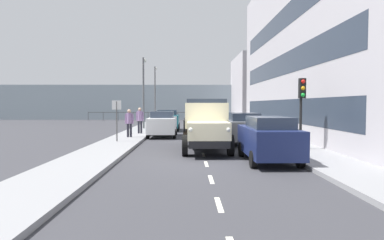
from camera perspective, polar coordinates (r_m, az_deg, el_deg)
ground_plane at (r=24.08m, az=0.88°, el=-2.51°), size 80.00×80.00×0.00m
sidewalk_left at (r=24.60m, az=11.33°, el=-2.28°), size 2.28×42.33×0.15m
sidewalk_right at (r=24.36m, az=-9.67°, el=-2.31°), size 2.28×42.33×0.15m
road_centreline_markings at (r=22.27m, az=1.01°, el=-2.92°), size 0.12×36.65×0.01m
building_terrace at (r=25.25m, az=24.83°, el=11.70°), size 8.82×25.74×12.50m
building_far_block at (r=44.65m, az=13.16°, el=5.18°), size 8.81×10.40×8.36m
sea_horizon at (r=48.14m, az=0.07°, el=3.06°), size 80.00×0.80×5.00m
seawall_railing at (r=44.56m, az=0.14°, el=1.05°), size 28.08×0.08×1.20m
truck_vintage_cream at (r=15.32m, az=2.44°, el=-1.06°), size 2.17×5.64×2.43m
car_navy_kerbside_near at (r=12.90m, az=12.96°, el=-3.10°), size 1.81×4.01×1.72m
car_grey_kerbside_1 at (r=18.59m, az=8.70°, el=-1.31°), size 1.89×4.02×1.72m
car_white_oppositeside_0 at (r=22.41m, az=-5.07°, el=-0.61°), size 1.87×3.97×1.72m
car_teal_oppositeside_1 at (r=27.78m, az=-4.23°, el=0.02°), size 1.97×3.94×1.72m
pedestrian_couple_a at (r=20.98m, az=-10.71°, el=-0.12°), size 0.53×0.34×1.73m
pedestrian_couple_b at (r=23.56m, az=-8.93°, el=0.32°), size 0.53×0.34×1.81m
traffic_light_near at (r=15.74m, az=18.32°, el=3.62°), size 0.28×0.41×3.20m
lamp_post_promenade at (r=28.69m, az=-8.29°, el=5.81°), size 0.32×1.14×6.00m
lamp_post_far at (r=39.99m, az=-6.35°, el=5.33°), size 0.32×1.14×6.54m
street_sign at (r=18.70m, az=-12.81°, el=1.10°), size 0.50×0.07×2.25m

